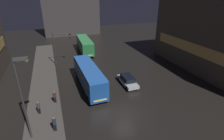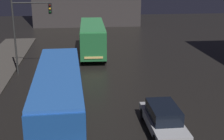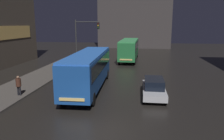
% 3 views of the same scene
% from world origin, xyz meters
% --- Properties ---
extents(ground_plane, '(120.00, 120.00, 0.00)m').
position_xyz_m(ground_plane, '(0.00, 0.00, 0.00)').
color(ground_plane, black).
extents(sidewalk_left, '(4.00, 48.00, 0.15)m').
position_xyz_m(sidewalk_left, '(-9.00, 10.00, 0.07)').
color(sidewalk_left, '#47423D').
rests_on(sidewalk_left, ground).
extents(building_far_backdrop, '(18.07, 12.00, 22.75)m').
position_xyz_m(building_far_backdrop, '(0.44, 49.28, 11.38)').
color(building_far_backdrop, '#383333').
rests_on(building_far_backdrop, ground).
extents(bus_near, '(2.81, 11.16, 3.35)m').
position_xyz_m(bus_near, '(-2.44, 7.83, 2.07)').
color(bus_near, '#194793').
rests_on(bus_near, ground).
extents(bus_far, '(2.87, 10.41, 3.41)m').
position_xyz_m(bus_far, '(0.32, 24.71, 2.10)').
color(bus_far, '#236B38').
rests_on(bus_far, ground).
extents(car_taxi, '(1.83, 4.70, 1.52)m').
position_xyz_m(car_taxi, '(3.34, 6.48, 0.78)').
color(car_taxi, '#B7B7BC').
rests_on(car_taxi, ground).
extents(pedestrian_far, '(0.50, 0.50, 1.64)m').
position_xyz_m(pedestrian_far, '(-7.60, 4.92, 1.13)').
color(pedestrian_far, black).
rests_on(pedestrian_far, sidewalk_left).
extents(traffic_light_main, '(3.37, 0.35, 6.49)m').
position_xyz_m(traffic_light_main, '(-5.57, 18.34, 4.39)').
color(traffic_light_main, '#2D2D2D').
rests_on(traffic_light_main, ground).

